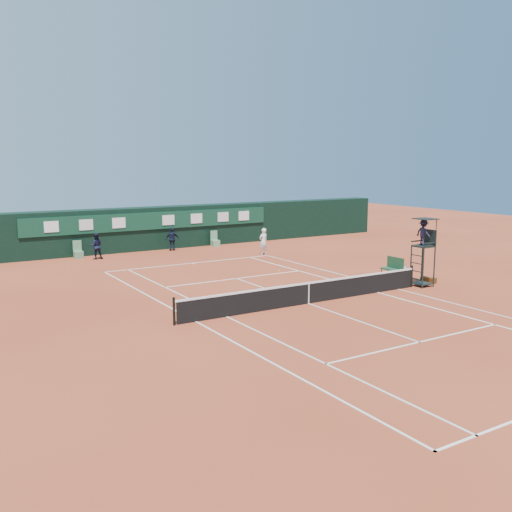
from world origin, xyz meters
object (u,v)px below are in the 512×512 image
Objects in this scene: tennis_net at (309,292)px; umpire_chair at (424,238)px; player_bench at (393,267)px; cooler at (398,270)px; player at (263,242)px.

tennis_net is 3.77× the size of umpire_chair.
umpire_chair reaches higher than tennis_net.
tennis_net is at bearing -163.13° from player_bench.
cooler is at bearing 69.10° from umpire_chair.
player is (-2.55, 9.84, 0.58)m from cooler.
cooler is 10.18m from player.
player_bench is 0.67× the size of player.
umpire_chair reaches higher than player.
player is at bearing 104.51° from cooler.
player_bench is at bearing 80.62° from umpire_chair.
player is (-1.57, 12.39, -1.56)m from umpire_chair.
tennis_net is 7.27m from umpire_chair.
player is (-1.96, 10.04, 0.30)m from player_bench.
cooler is at bearing 97.39° from player.
cooler is (7.98, 2.43, -0.18)m from tennis_net.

